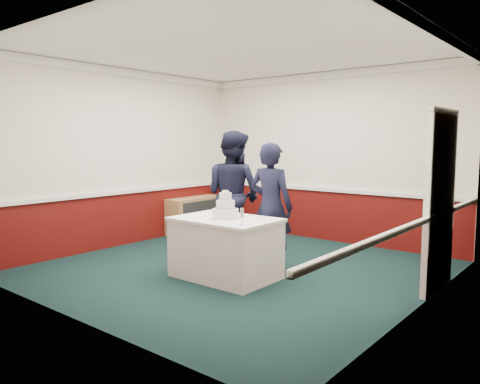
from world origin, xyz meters
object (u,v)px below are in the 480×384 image
Objects in this scene: cake_knife at (213,220)px; person_man at (233,195)px; sideboard at (195,215)px; cake_table at (226,247)px; champagne_flute at (242,214)px; wedding_cake at (225,210)px; person_woman at (271,207)px.

cake_knife is 0.11× the size of person_man.
cake_table is (2.43, -1.89, 0.05)m from sideboard.
wedding_cake is at bearing 150.75° from champagne_flute.
cake_knife is at bearing -98.53° from wedding_cake.
person_woman reaches higher than cake_table.
sideboard is 0.91× the size of cake_table.
wedding_cake is 0.23m from cake_knife.
person_man is at bearing -21.30° from person_woman.
cake_knife is (-0.03, -0.20, -0.11)m from wedding_cake.
champagne_flute is at bearing -29.25° from cake_table.
wedding_cake reaches higher than cake_knife.
cake_table is 3.63× the size of wedding_cake.
cake_table is 0.44m from cake_knife.
cake_table is 6.00× the size of cake_knife.
sideboard is 2.14m from person_man.
cake_table is 0.50m from wedding_cake.
wedding_cake is at bearing 68.79° from cake_knife.
person_man reaches higher than cake_knife.
wedding_cake is 1.65× the size of cake_knife.
wedding_cake is 1.78× the size of champagne_flute.
person_man is at bearing 124.74° from cake_table.
wedding_cake is at bearing 90.00° from cake_table.
champagne_flute is 0.11× the size of person_man.
cake_table is 0.78m from champagne_flute.
cake_table reaches higher than sideboard.
person_man is (1.80, -0.98, 0.62)m from sideboard.
person_man reaches higher than cake_table.
champagne_flute is 0.12× the size of person_woman.
person_man reaches higher than person_woman.
cake_table is 0.87m from person_woman.
cake_knife is 1.07× the size of champagne_flute.
person_man is 1.10× the size of person_woman.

